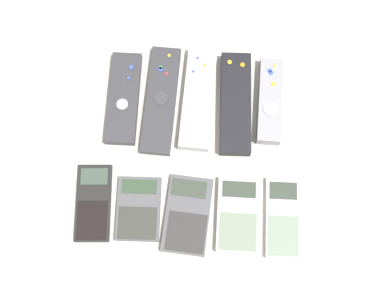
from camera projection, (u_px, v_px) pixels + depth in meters
ground_plane at (191, 165)px, 1.01m from camera, size 3.00×3.00×0.00m
remote_0 at (124, 98)px, 1.03m from camera, size 0.06×0.19×0.02m
remote_1 at (161, 100)px, 1.03m from camera, size 0.06×0.22×0.02m
remote_2 at (198, 99)px, 1.03m from camera, size 0.06×0.21×0.03m
remote_3 at (236, 104)px, 1.03m from camera, size 0.06×0.20×0.03m
remote_4 at (270, 101)px, 1.03m from camera, size 0.05×0.17×0.03m
calculator_0 at (94, 203)px, 0.98m from camera, size 0.07×0.15×0.01m
calculator_1 at (138, 209)px, 0.98m from camera, size 0.08×0.12×0.01m
calculator_2 at (188, 215)px, 0.97m from camera, size 0.09×0.15×0.02m
calculator_3 at (238, 215)px, 0.97m from camera, size 0.08×0.14×0.02m
calculator_4 at (283, 218)px, 0.97m from camera, size 0.06×0.15×0.02m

